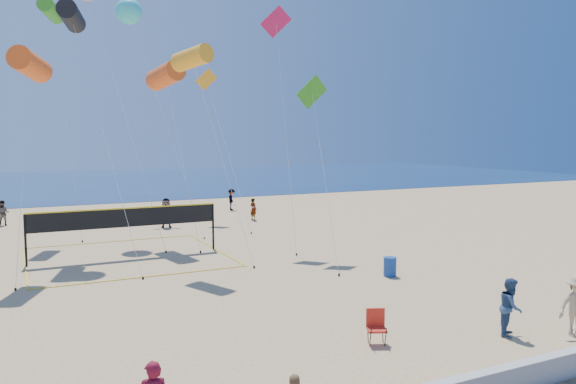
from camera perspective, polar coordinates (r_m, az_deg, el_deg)
name	(u,v)px	position (r m, az deg, el deg)	size (l,w,h in m)	color
ground	(292,373)	(13.96, 0.46, -17.89)	(120.00, 120.00, 0.00)	tan
ocean	(65,183)	(73.87, -21.68, 0.88)	(140.00, 50.00, 0.03)	navy
bystander_a	(511,307)	(17.25, 21.70, -10.78)	(0.79, 0.62, 1.63)	navy
far_person_1	(166,213)	(35.42, -12.27, -2.09)	(1.69, 0.54, 1.82)	gray
far_person_2	(253,209)	(37.77, -3.55, -1.75)	(0.54, 0.36, 1.49)	gray
far_person_3	(3,213)	(39.74, -26.97, -1.92)	(0.77, 0.60, 1.59)	gray
far_person_4	(232,199)	(43.23, -5.75, -0.76)	(1.04, 0.60, 1.61)	gray
camp_chair	(376,324)	(15.73, 8.94, -13.15)	(0.65, 0.75, 1.04)	red
trash_barrel	(390,267)	(23.07, 10.32, -7.47)	(0.51, 0.51, 0.77)	navy
volleyball_net	(126,223)	(27.09, -16.16, -3.09)	(8.67, 8.52, 2.32)	black
kite_0	(30,65)	(25.85, -24.71, 11.65)	(1.90, 4.72, 9.17)	#ED5618
kite_1	(71,17)	(30.47, -21.14, 16.29)	(2.36, 9.18, 12.05)	black
kite_2	(192,58)	(25.22, -9.72, 13.25)	(2.73, 3.40, 9.52)	#FFA520
kite_4	(313,100)	(27.10, 2.56, 9.31)	(2.36, 5.23, 8.55)	#369721
kite_5	(277,35)	(30.30, -1.12, 15.70)	(1.68, 4.35, 12.41)	#DA1D50
kite_7	(129,12)	(34.60, -15.86, 17.22)	(3.97, 5.02, 13.40)	#39D8DC
kite_8	(51,10)	(35.52, -22.93, 16.63)	(1.70, 4.74, 13.22)	#369721
kite_9	(209,89)	(38.94, -8.03, 10.33)	(1.49, 7.97, 10.25)	#FFA520
kite_10	(165,76)	(30.80, -12.34, 11.48)	(1.64, 5.39, 9.53)	#ED5618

